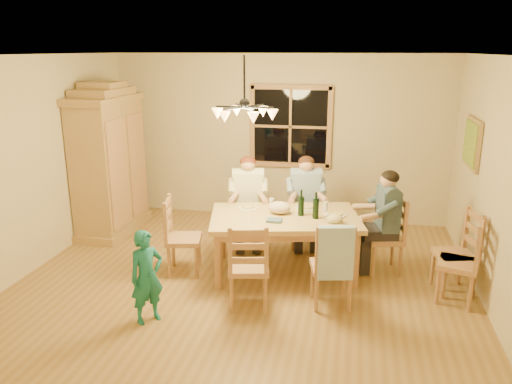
% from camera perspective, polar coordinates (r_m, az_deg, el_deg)
% --- Properties ---
extents(floor, '(5.50, 5.50, 0.00)m').
position_cam_1_polar(floor, '(6.31, -1.20, -9.93)').
color(floor, olive).
rests_on(floor, ground).
extents(ceiling, '(5.50, 5.00, 0.02)m').
position_cam_1_polar(ceiling, '(5.67, -1.36, 15.41)').
color(ceiling, white).
rests_on(ceiling, wall_back).
extents(wall_back, '(5.50, 0.02, 2.70)m').
position_cam_1_polar(wall_back, '(8.25, 2.57, 6.18)').
color(wall_back, beige).
rests_on(wall_back, floor).
extents(wall_left, '(0.02, 5.00, 2.70)m').
position_cam_1_polar(wall_left, '(6.97, -23.93, 2.97)').
color(wall_left, beige).
rests_on(wall_left, floor).
extents(wall_right, '(0.02, 5.00, 2.70)m').
position_cam_1_polar(wall_right, '(5.90, 25.78, 0.56)').
color(wall_right, beige).
rests_on(wall_right, floor).
extents(window, '(1.30, 0.06, 1.30)m').
position_cam_1_polar(window, '(8.15, 3.95, 7.46)').
color(window, black).
rests_on(window, wall_back).
extents(painting, '(0.06, 0.78, 0.64)m').
position_cam_1_polar(painting, '(6.98, 23.46, 5.14)').
color(painting, olive).
rests_on(painting, wall_right).
extents(chandelier, '(0.77, 0.68, 0.71)m').
position_cam_1_polar(chandelier, '(5.71, -1.32, 9.15)').
color(chandelier, black).
rests_on(chandelier, ceiling).
extents(armoire, '(0.66, 1.40, 2.30)m').
position_cam_1_polar(armoire, '(7.95, -16.39, 3.01)').
color(armoire, olive).
rests_on(armoire, floor).
extents(dining_table, '(2.03, 1.49, 0.76)m').
position_cam_1_polar(dining_table, '(6.27, 3.29, -3.57)').
color(dining_table, '#AA824B').
rests_on(dining_table, floor).
extents(chair_far_left, '(0.52, 0.50, 0.99)m').
position_cam_1_polar(chair_far_left, '(7.19, -0.89, -3.96)').
color(chair_far_left, '#A67049').
rests_on(chair_far_left, floor).
extents(chair_far_right, '(0.52, 0.50, 0.99)m').
position_cam_1_polar(chair_far_right, '(7.23, 5.58, -3.91)').
color(chair_far_right, '#A67049').
rests_on(chair_far_right, floor).
extents(chair_near_left, '(0.52, 0.50, 0.99)m').
position_cam_1_polar(chair_near_left, '(5.60, -0.87, -10.03)').
color(chair_near_left, '#A67049').
rests_on(chair_near_left, floor).
extents(chair_near_right, '(0.52, 0.50, 0.99)m').
position_cam_1_polar(chair_near_right, '(5.67, 8.55, -9.86)').
color(chair_near_right, '#A67049').
rests_on(chair_near_right, floor).
extents(chair_end_left, '(0.50, 0.52, 0.99)m').
position_cam_1_polar(chair_end_left, '(6.44, -8.20, -6.60)').
color(chair_end_left, '#A67049').
rests_on(chair_end_left, floor).
extents(chair_end_right, '(0.50, 0.52, 0.99)m').
position_cam_1_polar(chair_end_right, '(6.61, 14.36, -6.32)').
color(chair_end_right, '#A67049').
rests_on(chair_end_right, floor).
extents(adult_woman, '(0.46, 0.49, 0.87)m').
position_cam_1_polar(adult_woman, '(7.02, -0.91, 0.16)').
color(adult_woman, beige).
rests_on(adult_woman, floor).
extents(adult_plaid_man, '(0.46, 0.49, 0.87)m').
position_cam_1_polar(adult_plaid_man, '(7.07, 5.69, 0.19)').
color(adult_plaid_man, '#365D96').
rests_on(adult_plaid_man, floor).
extents(adult_slate_man, '(0.49, 0.46, 0.87)m').
position_cam_1_polar(adult_slate_man, '(6.43, 14.69, -1.88)').
color(adult_slate_man, '#3A4E5E').
rests_on(adult_slate_man, floor).
extents(towel, '(0.39, 0.18, 0.58)m').
position_cam_1_polar(towel, '(5.34, 9.06, -6.91)').
color(towel, '#9CB8D4').
rests_on(towel, chair_near_right).
extents(wine_bottle_a, '(0.08, 0.08, 0.33)m').
position_cam_1_polar(wine_bottle_a, '(6.21, 5.19, -1.23)').
color(wine_bottle_a, black).
rests_on(wine_bottle_a, dining_table).
extents(wine_bottle_b, '(0.08, 0.08, 0.33)m').
position_cam_1_polar(wine_bottle_b, '(6.12, 6.86, -1.53)').
color(wine_bottle_b, black).
rests_on(wine_bottle_b, dining_table).
extents(plate_woman, '(0.26, 0.26, 0.02)m').
position_cam_1_polar(plate_woman, '(6.49, -0.91, -1.83)').
color(plate_woman, white).
rests_on(plate_woman, dining_table).
extents(plate_plaid, '(0.26, 0.26, 0.02)m').
position_cam_1_polar(plate_plaid, '(6.52, 5.73, -1.84)').
color(plate_plaid, white).
rests_on(plate_plaid, dining_table).
extents(plate_slate, '(0.26, 0.26, 0.02)m').
position_cam_1_polar(plate_slate, '(6.30, 9.05, -2.62)').
color(plate_slate, white).
rests_on(plate_slate, dining_table).
extents(wine_glass_a, '(0.06, 0.06, 0.14)m').
position_cam_1_polar(wine_glass_a, '(6.48, 1.80, -1.32)').
color(wine_glass_a, silver).
rests_on(wine_glass_a, dining_table).
extents(wine_glass_b, '(0.06, 0.06, 0.14)m').
position_cam_1_polar(wine_glass_b, '(6.39, 7.97, -1.73)').
color(wine_glass_b, silver).
rests_on(wine_glass_b, dining_table).
extents(cap, '(0.20, 0.20, 0.11)m').
position_cam_1_polar(cap, '(6.01, 8.98, -3.08)').
color(cap, tan).
rests_on(cap, dining_table).
extents(napkin, '(0.21, 0.18, 0.03)m').
position_cam_1_polar(napkin, '(6.02, 2.10, -3.26)').
color(napkin, '#435C7B').
rests_on(napkin, dining_table).
extents(cloth_bundle, '(0.28, 0.22, 0.15)m').
position_cam_1_polar(cloth_bundle, '(6.29, 2.71, -1.80)').
color(cloth_bundle, '#C1AA8C').
rests_on(cloth_bundle, dining_table).
extents(child, '(0.42, 0.43, 1.00)m').
position_cam_1_polar(child, '(5.33, -12.37, -9.44)').
color(child, '#186D6F').
rests_on(child, floor).
extents(chair_spare_front, '(0.51, 0.53, 0.99)m').
position_cam_1_polar(chair_spare_front, '(6.33, 21.59, -8.01)').
color(chair_spare_front, '#A67049').
rests_on(chair_spare_front, floor).
extents(chair_spare_back, '(0.53, 0.54, 0.99)m').
position_cam_1_polar(chair_spare_back, '(6.12, 21.96, -8.92)').
color(chair_spare_back, '#A67049').
rests_on(chair_spare_back, floor).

